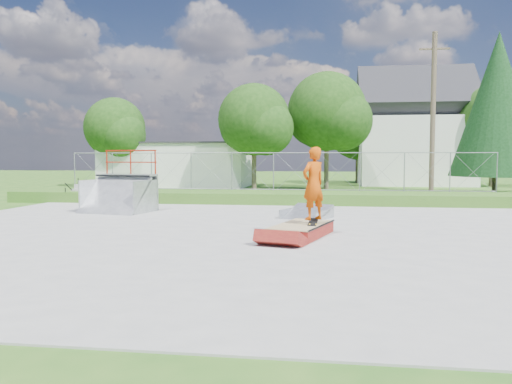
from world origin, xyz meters
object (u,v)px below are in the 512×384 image
(flat_bank_ramp, at_px, (307,213))
(grind_box, at_px, (301,231))
(skater, at_px, (313,186))
(quarter_pipe, at_px, (117,181))

(flat_bank_ramp, bearing_deg, grind_box, -65.88)
(flat_bank_ramp, relative_size, skater, 0.78)
(grind_box, xyz_separation_m, skater, (0.30, 0.05, 1.15))
(quarter_pipe, height_order, flat_bank_ramp, quarter_pipe)
(flat_bank_ramp, bearing_deg, quarter_pipe, -163.39)
(grind_box, height_order, skater, skater)
(quarter_pipe, relative_size, flat_bank_ramp, 1.60)
(grind_box, relative_size, flat_bank_ramp, 1.71)
(skater, bearing_deg, flat_bank_ramp, -129.14)
(grind_box, relative_size, skater, 1.33)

